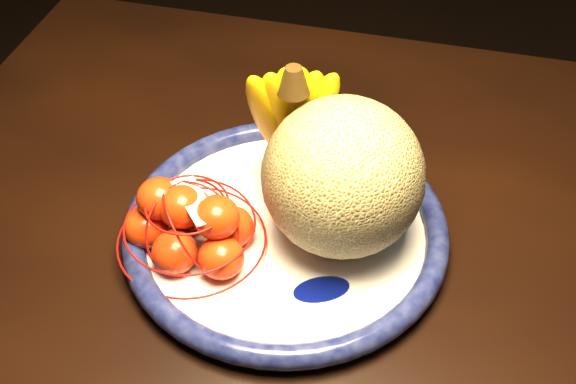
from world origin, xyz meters
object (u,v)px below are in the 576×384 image
(dining_table, at_px, (454,292))
(banana_bunch, at_px, (291,113))
(cantaloupe, at_px, (343,177))
(mandarin_bag, at_px, (190,225))
(fruit_bowl, at_px, (286,229))

(dining_table, bearing_deg, banana_bunch, 165.83)
(cantaloupe, height_order, banana_bunch, banana_bunch)
(cantaloupe, xyz_separation_m, mandarin_bag, (-0.16, -0.07, -0.06))
(dining_table, relative_size, banana_bunch, 7.07)
(mandarin_bag, bearing_deg, fruit_bowl, 30.59)
(fruit_bowl, height_order, mandarin_bag, mandarin_bag)
(cantaloupe, distance_m, banana_bunch, 0.11)
(banana_bunch, height_order, mandarin_bag, banana_bunch)
(dining_table, height_order, mandarin_bag, mandarin_bag)
(mandarin_bag, bearing_deg, cantaloupe, 23.92)
(banana_bunch, distance_m, mandarin_bag, 0.18)
(banana_bunch, bearing_deg, fruit_bowl, -97.40)
(cantaloupe, height_order, mandarin_bag, cantaloupe)
(dining_table, distance_m, cantaloupe, 0.24)
(fruit_bowl, xyz_separation_m, mandarin_bag, (-0.10, -0.06, 0.04))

